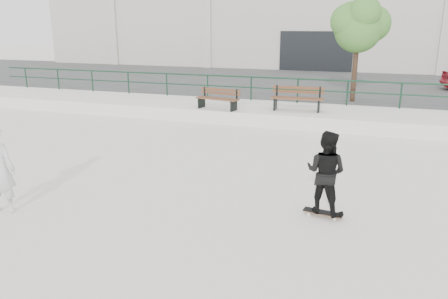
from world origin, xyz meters
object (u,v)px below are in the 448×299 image
(bench_left, at_px, (218,99))
(tree, at_px, (359,24))
(skateboard, at_px, (323,213))
(standing_skater, at_px, (326,172))
(bench_right, at_px, (297,99))

(bench_left, distance_m, tree, 6.61)
(bench_left, bearing_deg, tree, 45.85)
(skateboard, bearing_deg, tree, 99.05)
(standing_skater, bearing_deg, bench_left, -40.99)
(bench_right, height_order, tree, tree)
(bench_right, distance_m, skateboard, 8.55)
(skateboard, xyz_separation_m, standing_skater, (0.00, 0.00, 0.85))
(tree, xyz_separation_m, standing_skater, (0.02, -11.05, -2.76))
(bench_right, bearing_deg, bench_left, -169.17)
(bench_right, xyz_separation_m, tree, (1.93, 2.77, 2.73))
(bench_right, xyz_separation_m, skateboard, (1.95, -8.28, -0.88))
(bench_left, distance_m, standing_skater, 9.01)
(bench_left, distance_m, bench_right, 3.02)
(standing_skater, bearing_deg, bench_right, -60.60)
(tree, bearing_deg, skateboard, -89.90)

